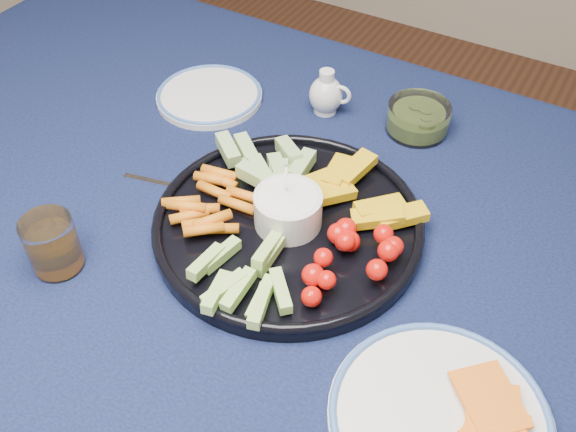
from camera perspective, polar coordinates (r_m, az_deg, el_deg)
The scene contains 8 objects.
dining_table at distance 1.01m, azimuth -2.66°, elevation -4.48°, with size 1.67×1.07×0.75m.
crudite_platter at distance 0.92m, azimuth -0.05°, elevation -0.22°, with size 0.39×0.39×0.13m.
creamer_pitcher at distance 1.14m, azimuth 3.43°, elevation 10.74°, with size 0.08×0.06×0.08m.
pickle_bowl at distance 1.13m, azimuth 11.47°, elevation 8.43°, with size 0.11×0.11×0.05m.
cheese_plate at distance 0.77m, azimuth 13.38°, elevation -16.93°, with size 0.25×0.25×0.03m.
juice_tumbler at distance 0.92m, azimuth -20.13°, elevation -2.59°, with size 0.07×0.07×0.08m.
fork_left at distance 1.02m, azimuth -9.79°, elevation 2.54°, with size 0.16×0.05×0.00m.
side_plate_extra at distance 1.20m, azimuth -7.01°, elevation 10.60°, with size 0.19×0.19×0.02m.
Camera 1 is at (0.37, -0.54, 1.43)m, focal length 40.00 mm.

